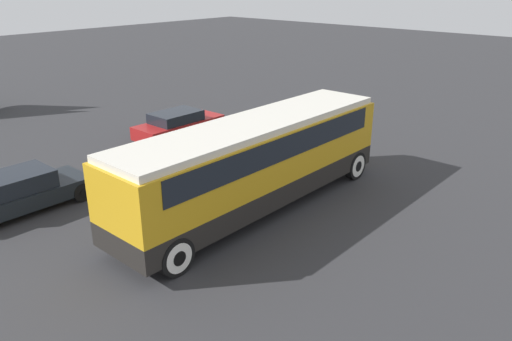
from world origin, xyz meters
The scene contains 4 objects.
ground_plane centered at (0.00, 0.00, 0.00)m, with size 120.00×120.00×0.00m, color #2D2D30.
tour_bus centered at (0.10, 0.00, 1.90)m, with size 11.07×2.55×3.15m.
parked_car_near centered at (-5.42, 5.87, 0.70)m, with size 4.38×1.87×1.41m.
parked_car_mid centered at (3.44, 8.15, 0.69)m, with size 4.55×1.83×1.37m.
Camera 1 is at (-11.66, -10.36, 7.56)m, focal length 35.00 mm.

